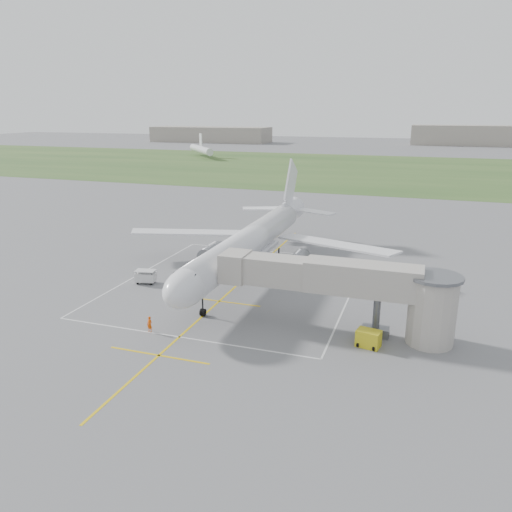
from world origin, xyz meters
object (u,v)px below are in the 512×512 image
(jet_bridge, at_px, (354,287))
(gpu_unit, at_px, (368,339))
(ramp_worker_nose, at_px, (150,324))
(ramp_worker_wing, at_px, (210,269))
(airliner, at_px, (250,242))
(baggage_cart, at_px, (146,277))

(jet_bridge, bearing_deg, gpu_unit, -54.18)
(gpu_unit, distance_m, ramp_worker_nose, 21.25)
(gpu_unit, bearing_deg, ramp_worker_wing, 159.45)
(ramp_worker_nose, xyz_separation_m, ramp_worker_wing, (-1.38, 17.91, 0.15))
(gpu_unit, xyz_separation_m, ramp_worker_nose, (-20.92, -3.75, 0.01))
(airliner, bearing_deg, baggage_cart, -144.45)
(jet_bridge, height_order, gpu_unit, jet_bridge)
(jet_bridge, bearing_deg, ramp_worker_nose, -161.44)
(jet_bridge, xyz_separation_m, ramp_worker_nose, (-19.02, -6.39, -3.93))
(baggage_cart, bearing_deg, airliner, 25.30)
(airliner, distance_m, jet_bridge, 21.22)
(jet_bridge, bearing_deg, ramp_worker_wing, 150.55)
(baggage_cart, distance_m, ramp_worker_nose, 14.90)
(airliner, xyz_separation_m, gpu_unit, (17.62, -16.88, -3.59))
(gpu_unit, height_order, ramp_worker_nose, ramp_worker_nose)
(ramp_worker_nose, bearing_deg, airliner, 90.26)
(jet_bridge, bearing_deg, baggage_cart, 167.05)
(gpu_unit, relative_size, ramp_worker_nose, 1.48)
(gpu_unit, bearing_deg, baggage_cart, 174.83)
(ramp_worker_nose, distance_m, ramp_worker_wing, 17.96)
(ramp_worker_wing, bearing_deg, jet_bridge, -167.15)
(ramp_worker_nose, bearing_deg, ramp_worker_wing, 103.76)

